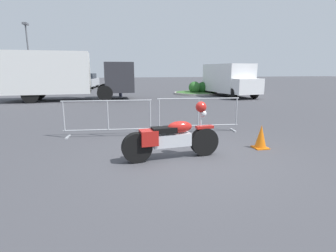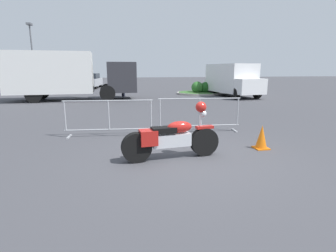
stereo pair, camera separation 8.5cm
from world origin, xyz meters
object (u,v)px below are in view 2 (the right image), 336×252
at_px(delivery_van, 232,79).
at_px(parked_car_black, 64,81).
at_px(parked_car_yellow, 36,81).
at_px(traffic_cone, 262,137).
at_px(motorcycle, 172,138).
at_px(parked_car_silver, 90,81).
at_px(pedestrian, 123,84).
at_px(crowd_barrier_near, 109,117).
at_px(crowd_barrier_far, 199,114).
at_px(box_truck, 66,74).
at_px(street_lamp, 32,48).

bearing_deg(delivery_van, parked_car_black, -137.13).
xyz_separation_m(parked_car_yellow, traffic_cone, (11.44, -23.58, -0.46)).
relative_size(delivery_van, parked_car_black, 1.18).
distance_m(motorcycle, parked_car_silver, 23.68).
bearing_deg(motorcycle, parked_car_black, 99.40).
bearing_deg(parked_car_black, pedestrian, -143.20).
xyz_separation_m(parked_car_black, traffic_cone, (8.73, -23.75, -0.44)).
bearing_deg(traffic_cone, parked_car_silver, 104.59).
bearing_deg(crowd_barrier_near, parked_car_silver, 96.21).
bearing_deg(pedestrian, parked_car_black, -148.01).
xyz_separation_m(pedestrian, traffic_cone, (2.93, -13.68, -0.63)).
relative_size(crowd_barrier_far, box_truck, 0.33).
xyz_separation_m(delivery_van, street_lamp, (-15.10, 6.89, 2.47)).
distance_m(delivery_van, parked_car_black, 17.80).
relative_size(box_truck, delivery_van, 1.49).
height_order(box_truck, parked_car_black, box_truck).
bearing_deg(street_lamp, traffic_cone, -61.82).
distance_m(crowd_barrier_near, box_truck, 10.34).
bearing_deg(crowd_barrier_far, box_truck, 119.11).
relative_size(parked_car_black, pedestrian, 2.60).
height_order(crowd_barrier_far, pedestrian, pedestrian).
relative_size(parked_car_black, street_lamp, 0.77).
bearing_deg(crowd_barrier_far, delivery_van, 60.45).
bearing_deg(crowd_barrier_far, parked_car_yellow, 115.93).
xyz_separation_m(crowd_barrier_near, parked_car_yellow, (-7.73, 21.56, 0.19)).
bearing_deg(crowd_barrier_near, parked_car_black, 102.98).
relative_size(crowd_barrier_near, parked_car_black, 0.58).
distance_m(delivery_van, parked_car_silver, 15.36).
height_order(parked_car_black, street_lamp, street_lamp).
relative_size(delivery_van, parked_car_silver, 1.11).
distance_m(motorcycle, crowd_barrier_near, 2.68).
bearing_deg(crowd_barrier_near, motorcycle, -59.03).
height_order(delivery_van, street_lamp, street_lamp).
height_order(parked_car_silver, pedestrian, pedestrian).
xyz_separation_m(crowd_barrier_near, street_lamp, (-6.53, 17.12, 3.15)).
bearing_deg(parked_car_black, motorcycle, -158.25).
bearing_deg(pedestrian, parked_car_yellow, -137.26).
xyz_separation_m(box_truck, delivery_van, (11.32, 0.33, -0.39)).
distance_m(crowd_barrier_far, delivery_van, 11.78).
xyz_separation_m(parked_car_yellow, parked_car_silver, (5.43, -0.47, 0.02)).
bearing_deg(parked_car_black, parked_car_yellow, 100.43).
bearing_deg(street_lamp, crowd_barrier_far, -61.51).
height_order(crowd_barrier_near, delivery_van, delivery_van).
bearing_deg(parked_car_yellow, parked_car_black, -79.57).
xyz_separation_m(box_truck, parked_car_silver, (0.46, 11.19, -0.86)).
relative_size(crowd_barrier_near, pedestrian, 1.51).
xyz_separation_m(motorcycle, crowd_barrier_near, (-1.38, 2.30, 0.09)).
xyz_separation_m(crowd_barrier_near, crowd_barrier_far, (2.76, 0.00, 0.00)).
bearing_deg(parked_car_yellow, crowd_barrier_near, -153.43).
xyz_separation_m(delivery_van, traffic_cone, (-4.84, -12.25, -0.95)).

